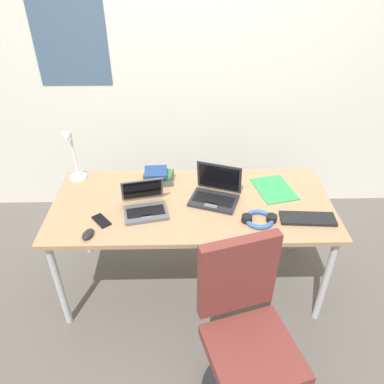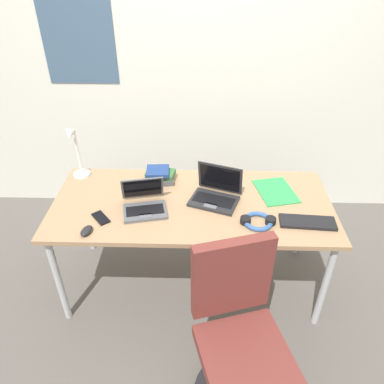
{
  "view_description": "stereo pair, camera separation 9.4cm",
  "coord_description": "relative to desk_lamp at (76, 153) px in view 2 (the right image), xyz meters",
  "views": [
    {
      "loc": [
        -0.04,
        -1.94,
        2.16
      ],
      "look_at": [
        0.0,
        0.0,
        0.82
      ],
      "focal_mm": 34.73,
      "sensor_mm": 36.0,
      "label": 1
    },
    {
      "loc": [
        0.05,
        -1.94,
        2.16
      ],
      "look_at": [
        0.0,
        0.0,
        0.82
      ],
      "focal_mm": 34.73,
      "sensor_mm": 36.0,
      "label": 2
    }
  ],
  "objects": [
    {
      "name": "laptop_center",
      "position": [
        0.95,
        -0.24,
        -0.15
      ],
      "size": [
        0.36,
        0.32,
        0.22
      ],
      "color": "#232326",
      "rests_on": "desk"
    },
    {
      "name": "computer_mouse",
      "position": [
        0.2,
        -0.6,
        -0.18
      ],
      "size": [
        0.08,
        0.11,
        0.03
      ],
      "primitive_type": "ellipsoid",
      "rotation": [
        0.0,
        0.0,
        -0.26
      ],
      "color": "black",
      "rests_on": "desk"
    },
    {
      "name": "ground_plane",
      "position": [
        0.8,
        -0.28,
        -0.94
      ],
      "size": [
        12.0,
        12.0,
        0.0
      ],
      "primitive_type": "plane",
      "color": "#56514C"
    },
    {
      "name": "desk",
      "position": [
        0.8,
        -0.28,
        -0.25
      ],
      "size": [
        1.8,
        0.8,
        0.74
      ],
      "color": "#9E7A56",
      "rests_on": "ground_plane"
    },
    {
      "name": "wall_back",
      "position": [
        0.8,
        0.82,
        0.36
      ],
      "size": [
        6.0,
        0.13,
        2.6
      ],
      "color": "silver",
      "rests_on": "ground_plane"
    },
    {
      "name": "paper_folder_near_lamp",
      "position": [
        1.36,
        -0.14,
        -0.19
      ],
      "size": [
        0.29,
        0.35,
        0.01
      ],
      "primitive_type": "cube",
      "rotation": [
        0.0,
        0.0,
        0.23
      ],
      "color": "green",
      "rests_on": "desk"
    },
    {
      "name": "coffee_mug",
      "position": [
        0.9,
        0.0,
        -0.15
      ],
      "size": [
        0.11,
        0.08,
        0.09
      ],
      "color": "white",
      "rests_on": "desk"
    },
    {
      "name": "office_chair",
      "position": [
        1.07,
        -1.06,
        -0.54
      ],
      "size": [
        0.55,
        0.6,
        0.97
      ],
      "color": "black",
      "rests_on": "ground_plane"
    },
    {
      "name": "desk_lamp",
      "position": [
        0.0,
        0.0,
        0.0
      ],
      "size": [
        0.12,
        0.18,
        0.4
      ],
      "color": "white",
      "rests_on": "desk"
    },
    {
      "name": "external_keyboard",
      "position": [
        1.5,
        -0.47,
        -0.19
      ],
      "size": [
        0.34,
        0.14,
        0.02
      ],
      "primitive_type": "cube",
      "rotation": [
        0.0,
        0.0,
        -0.07
      ],
      "color": "black",
      "rests_on": "desk"
    },
    {
      "name": "laptop_near_mouse",
      "position": [
        0.5,
        -0.36,
        -0.16
      ],
      "size": [
        0.31,
        0.29,
        0.19
      ],
      "color": "#515459",
      "rests_on": "desk"
    },
    {
      "name": "headphones",
      "position": [
        1.2,
        -0.48,
        -0.18
      ],
      "size": [
        0.21,
        0.18,
        0.04
      ],
      "color": "#335999",
      "rests_on": "desk"
    },
    {
      "name": "cell_phone",
      "position": [
        0.25,
        -0.46,
        -0.19
      ],
      "size": [
        0.14,
        0.15,
        0.01
      ],
      "primitive_type": "cube",
      "rotation": [
        0.0,
        0.0,
        0.69
      ],
      "color": "black",
      "rests_on": "desk"
    },
    {
      "name": "book_stack",
      "position": [
        0.57,
        -0.03,
        -0.15
      ],
      "size": [
        0.21,
        0.19,
        0.1
      ],
      "color": "#4C4C51",
      "rests_on": "desk"
    }
  ]
}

